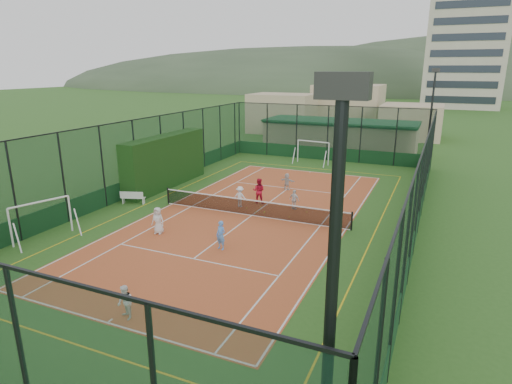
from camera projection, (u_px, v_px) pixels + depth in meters
ground at (252, 216)px, 24.87m from camera, size 300.00×300.00×0.00m
court_slab at (252, 216)px, 24.87m from camera, size 11.17×23.97×0.01m
tennis_net at (252, 207)px, 24.72m from camera, size 11.67×0.12×1.06m
perimeter_fence at (252, 174)px, 24.17m from camera, size 18.12×34.12×5.00m
floodlight_ne at (430, 120)px, 35.00m from camera, size 0.60×0.26×8.25m
clubhouse at (340, 136)px, 43.77m from camera, size 15.20×7.20×3.15m
apartment_tower at (467, 34)px, 88.14m from camera, size 15.00×12.00×30.00m
distant_hills at (419, 91)px, 156.75m from camera, size 200.00×60.00×24.00m
hedge_left at (166, 161)px, 30.57m from camera, size 1.26×8.42×3.68m
white_bench at (133, 197)px, 26.97m from camera, size 1.56×0.86×0.85m
futsal_goal_near at (42, 220)px, 21.29m from camera, size 3.11×1.79×1.93m
futsal_goal_far at (313, 153)px, 38.12m from camera, size 3.19×1.33×1.99m
child_near_left at (158, 220)px, 22.00m from camera, size 0.73×0.51×1.42m
child_near_mid at (221, 235)px, 20.10m from camera, size 0.57×0.45×1.39m
child_near_right at (125, 303)px, 14.50m from camera, size 0.74×0.69×1.23m
child_far_left at (240, 197)px, 26.25m from camera, size 0.86×0.51×1.31m
child_far_right at (294, 200)px, 25.79m from camera, size 0.78×0.51×1.23m
child_far_back at (287, 182)px, 29.96m from camera, size 1.14×0.52×1.19m
coach at (259, 191)px, 26.97m from camera, size 0.87×0.73×1.61m
tennis_balls at (269, 211)px, 25.49m from camera, size 3.66×1.32×0.07m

